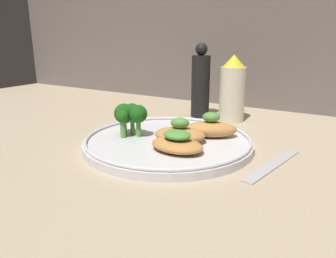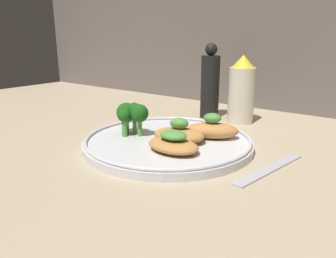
# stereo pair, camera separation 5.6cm
# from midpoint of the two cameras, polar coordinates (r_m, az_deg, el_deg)

# --- Properties ---
(ground_plane) EXTENTS (1.80, 1.80, 0.01)m
(ground_plane) POSITION_cam_midpoint_polar(r_m,az_deg,el_deg) (0.61, 2.63, -3.57)
(ground_plane) COLOR tan
(plate) EXTENTS (0.31, 0.31, 0.02)m
(plate) POSITION_cam_midpoint_polar(r_m,az_deg,el_deg) (0.60, 2.65, -2.24)
(plate) COLOR silver
(plate) RESTS_ON ground_plane
(grilled_meat_front) EXTENTS (0.09, 0.07, 0.04)m
(grilled_meat_front) POSITION_cam_midpoint_polar(r_m,az_deg,el_deg) (0.54, 3.89, -2.58)
(grilled_meat_front) COLOR #BC7F42
(grilled_meat_front) RESTS_ON plate
(grilled_meat_middle) EXTENTS (0.11, 0.09, 0.04)m
(grilled_meat_middle) POSITION_cam_midpoint_polar(r_m,az_deg,el_deg) (0.58, 4.53, -0.97)
(grilled_meat_middle) COLOR #BC7F42
(grilled_meat_middle) RESTS_ON plate
(grilled_meat_back) EXTENTS (0.11, 0.09, 0.05)m
(grilled_meat_back) POSITION_cam_midpoint_polar(r_m,az_deg,el_deg) (0.61, 10.25, -0.06)
(grilled_meat_back) COLOR #BC7F42
(grilled_meat_back) RESTS_ON plate
(broccoli_bunch) EXTENTS (0.07, 0.05, 0.06)m
(broccoli_bunch) POSITION_cam_midpoint_polar(r_m,az_deg,el_deg) (0.62, -3.87, 2.64)
(broccoli_bunch) COLOR #569942
(broccoli_bunch) RESTS_ON plate
(sauce_bottle) EXTENTS (0.06, 0.06, 0.16)m
(sauce_bottle) POSITION_cam_midpoint_polar(r_m,az_deg,el_deg) (0.78, 14.70, 6.42)
(sauce_bottle) COLOR beige
(sauce_bottle) RESTS_ON ground_plane
(pepper_grinder) EXTENTS (0.05, 0.05, 0.18)m
(pepper_grinder) POSITION_cam_midpoint_polar(r_m,az_deg,el_deg) (0.81, 9.30, 7.66)
(pepper_grinder) COLOR black
(pepper_grinder) RESTS_ON ground_plane
(fork) EXTENTS (0.05, 0.17, 0.01)m
(fork) POSITION_cam_midpoint_polar(r_m,az_deg,el_deg) (0.54, 20.21, -6.47)
(fork) COLOR #B2B2B7
(fork) RESTS_ON ground_plane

